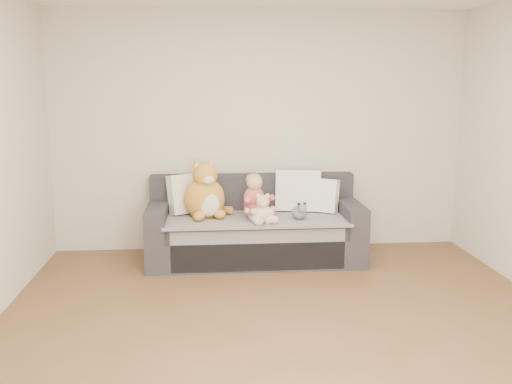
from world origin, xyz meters
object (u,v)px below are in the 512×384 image
(teddy_bear, at_px, (263,211))
(sippy_cup, at_px, (254,215))
(plush_cat, at_px, (205,195))
(sofa, at_px, (254,230))
(toddler, at_px, (256,200))

(teddy_bear, distance_m, sippy_cup, 0.12)
(plush_cat, distance_m, sippy_cup, 0.56)
(plush_cat, xyz_separation_m, teddy_bear, (0.56, -0.29, -0.11))
(sofa, relative_size, sippy_cup, 19.15)
(toddler, height_order, plush_cat, plush_cat)
(sofa, relative_size, teddy_bear, 7.38)
(sofa, relative_size, plush_cat, 3.46)
(sofa, distance_m, teddy_bear, 0.46)
(sofa, bearing_deg, sippy_cup, -95.58)
(toddler, xyz_separation_m, plush_cat, (-0.51, 0.12, 0.04))
(teddy_bear, height_order, sippy_cup, teddy_bear)
(toddler, height_order, sippy_cup, toddler)
(teddy_bear, bearing_deg, plush_cat, 159.17)
(sofa, height_order, plush_cat, plush_cat)
(sippy_cup, bearing_deg, teddy_bear, -43.04)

